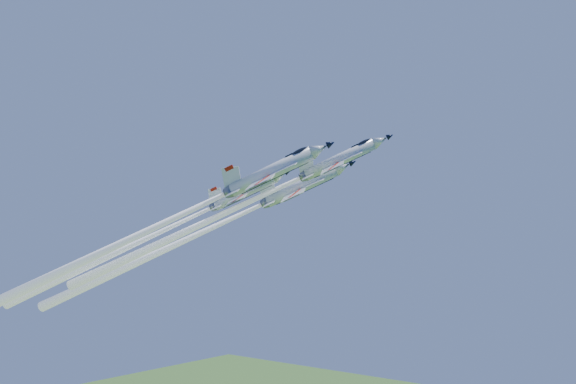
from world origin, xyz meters
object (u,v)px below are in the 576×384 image
Objects in this scene: jet_lead at (229,211)px; jet_left at (197,235)px; jet_slot at (147,238)px; jet_right at (147,231)px.

jet_left is at bearing -138.57° from jet_lead.
jet_left is 9.61m from jet_slot.
jet_lead reaches higher than jet_left.
jet_left reaches higher than jet_slot.
jet_lead is 0.87× the size of jet_right.
jet_lead is 14.80m from jet_slot.
jet_right is (-9.15, -8.89, -3.15)m from jet_lead.
jet_lead is 0.94× the size of jet_left.
jet_left is 12.83m from jet_right.
jet_slot is at bearing -160.07° from jet_right.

